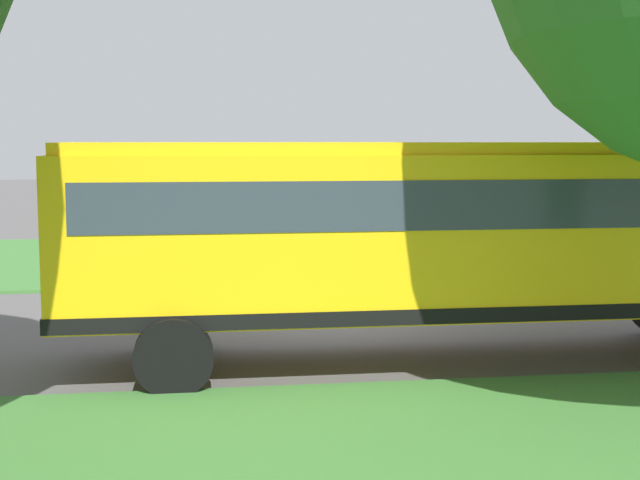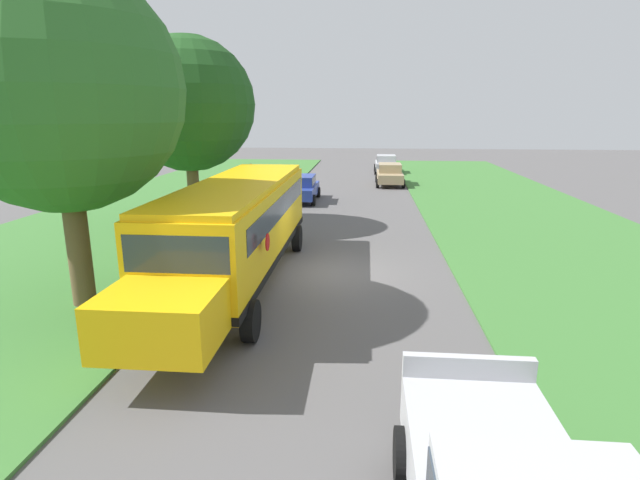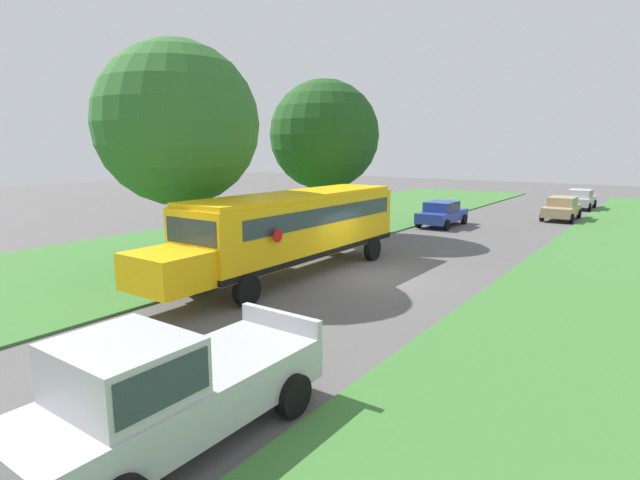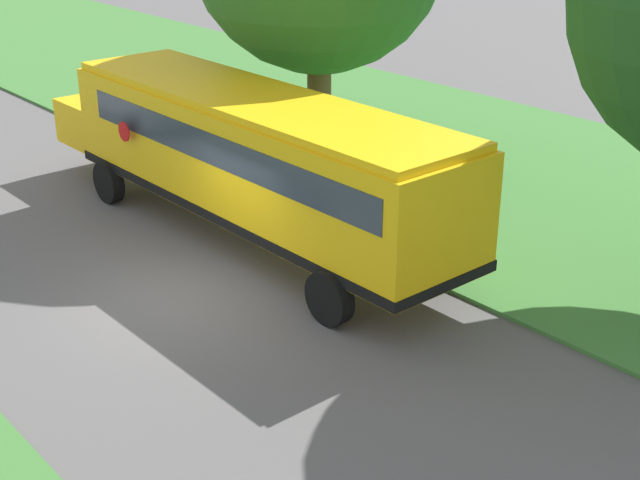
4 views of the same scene
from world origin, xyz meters
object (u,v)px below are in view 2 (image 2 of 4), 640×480
oak_tree_beside_bus (49,86)px  oak_tree_roadside_mid (186,105)px  stop_sign (251,184)px  car_blue_nearest (301,187)px  car_tan_middle (390,173)px  school_bus (238,223)px  car_silver_furthest (386,163)px

oak_tree_beside_bus → oak_tree_roadside_mid: 10.18m
stop_sign → car_blue_nearest: bearing=70.8°
car_tan_middle → oak_tree_beside_bus: 27.02m
school_bus → oak_tree_roadside_mid: 9.61m
oak_tree_roadside_mid → car_blue_nearest: bearing=59.8°
school_bus → car_silver_furthest: school_bus is taller
school_bus → car_tan_middle: 23.19m
stop_sign → oak_tree_beside_bus: bearing=-100.0°
oak_tree_beside_bus → stop_sign: oak_tree_beside_bus is taller
car_blue_nearest → oak_tree_beside_bus: (-3.95, -17.33, 4.92)m
school_bus → oak_tree_beside_bus: bearing=-149.9°
school_bus → oak_tree_roadside_mid: (-4.20, 7.87, 3.57)m
car_tan_middle → oak_tree_roadside_mid: bearing=-123.8°
oak_tree_roadside_mid → stop_sign: 4.87m
school_bus → stop_sign: size_ratio=4.53×
school_bus → oak_tree_beside_bus: oak_tree_beside_bus is taller
car_silver_furthest → oak_tree_beside_bus: (-9.55, -32.48, 4.92)m
oak_tree_beside_bus → stop_sign: (2.15, 12.16, -4.06)m
car_tan_middle → oak_tree_beside_bus: size_ratio=0.50×
oak_tree_beside_bus → car_tan_middle: bearing=68.9°
car_blue_nearest → oak_tree_beside_bus: bearing=-102.8°
car_silver_furthest → stop_sign: bearing=-110.0°
car_blue_nearest → oak_tree_beside_bus: 18.44m
car_blue_nearest → oak_tree_roadside_mid: (-4.17, -7.16, 4.62)m
school_bus → car_blue_nearest: (-0.03, 15.02, -1.05)m
oak_tree_beside_bus → oak_tree_roadside_mid: bearing=91.2°
car_blue_nearest → oak_tree_roadside_mid: bearing=-120.2°
car_silver_furthest → oak_tree_beside_bus: size_ratio=0.50×
school_bus → car_blue_nearest: bearing=90.1°
car_tan_middle → oak_tree_roadside_mid: (-9.77, -14.62, 4.62)m
car_silver_furthest → oak_tree_roadside_mid: size_ratio=0.52×
car_silver_furthest → school_bus: bearing=-100.5°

